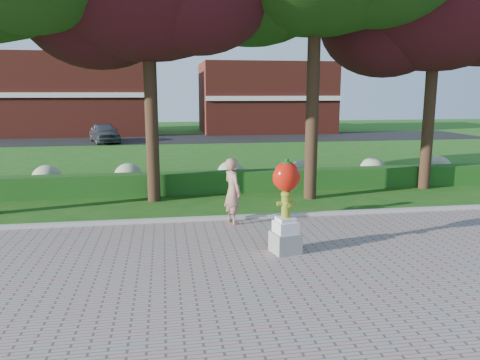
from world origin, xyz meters
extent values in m
plane|color=#1A5114|center=(0.00, 0.00, 0.00)|extent=(100.00, 100.00, 0.00)
cube|color=gray|center=(0.00, -4.00, 0.02)|extent=(40.00, 14.00, 0.04)
cube|color=#ADADA5|center=(0.00, 3.00, 0.07)|extent=(40.00, 0.18, 0.15)
cube|color=#164413|center=(0.00, 7.00, 0.40)|extent=(24.00, 0.70, 0.80)
ellipsoid|color=#9BA67E|center=(-6.00, 8.00, 0.55)|extent=(1.10, 1.10, 0.99)
ellipsoid|color=#9BA67E|center=(-3.00, 8.00, 0.55)|extent=(1.10, 1.10, 0.99)
ellipsoid|color=#9BA67E|center=(1.00, 8.00, 0.55)|extent=(1.10, 1.10, 0.99)
ellipsoid|color=#9BA67E|center=(4.00, 8.00, 0.55)|extent=(1.10, 1.10, 0.99)
ellipsoid|color=#9BA67E|center=(7.00, 8.00, 0.55)|extent=(1.10, 1.10, 0.99)
ellipsoid|color=#9BA67E|center=(10.00, 8.00, 0.55)|extent=(1.10, 1.10, 0.99)
cube|color=black|center=(0.00, 28.00, 0.01)|extent=(50.00, 8.00, 0.02)
cube|color=maroon|center=(-10.00, 34.00, 3.50)|extent=(14.00, 8.00, 7.00)
cube|color=maroon|center=(8.00, 34.00, 3.20)|extent=(12.00, 8.00, 6.40)
cylinder|color=black|center=(-2.00, 6.00, 3.08)|extent=(0.44, 0.44, 6.16)
ellipsoid|color=black|center=(-3.65, 6.88, 6.60)|extent=(5.28, 5.28, 4.22)
cylinder|color=black|center=(3.50, 5.50, 3.64)|extent=(0.44, 0.44, 7.28)
cylinder|color=black|center=(8.50, 6.50, 2.94)|extent=(0.44, 0.44, 5.88)
ellipsoid|color=black|center=(6.92, 7.34, 6.30)|extent=(5.04, 5.04, 4.03)
cube|color=gray|center=(1.13, -0.07, 0.28)|extent=(0.71, 0.71, 0.48)
cube|color=silver|center=(1.13, -0.07, 0.66)|extent=(0.57, 0.57, 0.27)
cube|color=silver|center=(1.13, -0.07, 0.84)|extent=(0.46, 0.46, 0.10)
cylinder|color=olive|center=(1.13, -0.07, 1.16)|extent=(0.21, 0.21, 0.54)
ellipsoid|color=olive|center=(1.13, -0.07, 1.43)|extent=(0.25, 0.25, 0.18)
cylinder|color=olive|center=(0.98, -0.07, 1.22)|extent=(0.12, 0.11, 0.11)
cylinder|color=olive|center=(1.29, -0.07, 1.22)|extent=(0.12, 0.11, 0.11)
cylinder|color=olive|center=(1.13, -0.21, 1.22)|extent=(0.12, 0.12, 0.12)
cylinder|color=olive|center=(1.13, -0.07, 1.51)|extent=(0.08, 0.08, 0.05)
ellipsoid|color=red|center=(1.13, -0.07, 1.85)|extent=(0.61, 0.54, 0.70)
ellipsoid|color=red|center=(0.96, -0.07, 1.83)|extent=(0.30, 0.30, 0.45)
ellipsoid|color=red|center=(1.30, -0.07, 1.83)|extent=(0.30, 0.30, 0.45)
cylinder|color=#125117|center=(1.13, -0.07, 2.20)|extent=(0.10, 0.10, 0.12)
ellipsoid|color=#125117|center=(1.13, -0.07, 2.17)|extent=(0.23, 0.23, 0.08)
imported|color=#A2735D|center=(0.28, 2.60, 0.98)|extent=(0.66, 0.80, 1.89)
imported|color=#42454A|center=(-6.01, 25.97, 0.77)|extent=(2.97, 4.72, 1.50)
camera|label=1|loc=(-1.60, -10.24, 3.74)|focal=35.00mm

